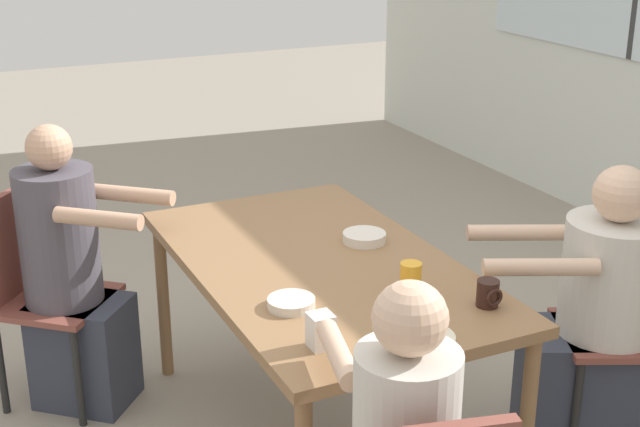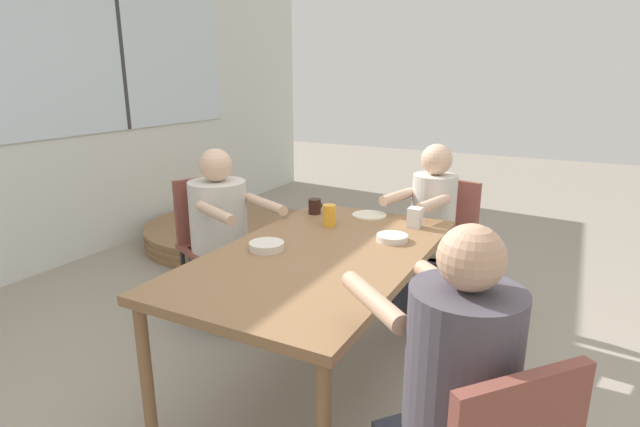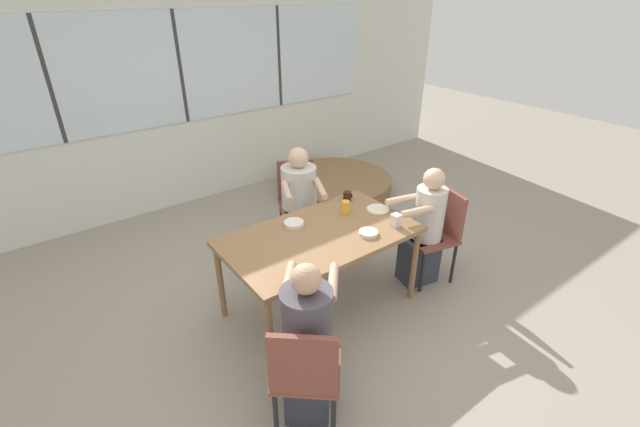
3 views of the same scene
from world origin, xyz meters
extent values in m
plane|color=gray|center=(0.00, 0.00, 0.00)|extent=(16.00, 16.00, 0.00)
cube|color=#333333|center=(1.30, 2.62, 1.63)|extent=(0.04, 0.01, 1.21)
cube|color=olive|center=(0.00, 0.00, 0.71)|extent=(1.52, 0.88, 0.04)
cylinder|color=olive|center=(0.71, -0.39, 0.34)|extent=(0.05, 0.05, 0.69)
cylinder|color=olive|center=(-0.71, 0.39, 0.34)|extent=(0.05, 0.05, 0.69)
cylinder|color=olive|center=(0.71, 0.39, 0.34)|extent=(0.05, 0.05, 0.69)
cube|color=brown|center=(1.05, -0.26, 0.43)|extent=(0.48, 0.48, 0.03)
cube|color=brown|center=(1.23, -0.30, 0.66)|extent=(0.13, 0.38, 0.42)
cylinder|color=black|center=(0.85, -0.38, 0.21)|extent=(0.03, 0.03, 0.42)
cylinder|color=black|center=(0.93, -0.05, 0.21)|extent=(0.03, 0.03, 0.42)
cylinder|color=black|center=(1.18, -0.46, 0.21)|extent=(0.03, 0.03, 0.42)
cylinder|color=black|center=(1.26, -0.13, 0.21)|extent=(0.03, 0.03, 0.42)
cube|color=brown|center=(0.46, 0.98, 0.43)|extent=(0.53, 0.53, 0.03)
cube|color=brown|center=(0.53, 1.14, 0.66)|extent=(0.36, 0.19, 0.42)
cylinder|color=black|center=(0.54, 0.76, 0.21)|extent=(0.03, 0.03, 0.42)
cylinder|color=black|center=(0.23, 0.90, 0.21)|extent=(0.03, 0.03, 0.42)
cylinder|color=black|center=(0.68, 1.06, 0.21)|extent=(0.03, 0.03, 0.42)
cylinder|color=black|center=(0.37, 1.21, 0.21)|extent=(0.03, 0.03, 0.42)
cube|color=#333847|center=(0.96, -0.23, 0.22)|extent=(0.37, 0.31, 0.45)
cylinder|color=beige|center=(1.01, -0.25, 0.69)|extent=(0.27, 0.27, 0.48)
sphere|color=#DBB293|center=(1.01, -0.25, 1.02)|extent=(0.18, 0.18, 0.18)
cylinder|color=#DBB293|center=(0.76, -0.31, 0.82)|extent=(0.30, 0.13, 0.06)
cylinder|color=#DBB293|center=(0.82, -0.08, 0.82)|extent=(0.30, 0.13, 0.06)
cylinder|color=#4C4751|center=(-0.68, -0.79, 0.71)|extent=(0.30, 0.30, 0.53)
sphere|color=tan|center=(-0.68, -0.79, 1.07)|extent=(0.17, 0.17, 0.17)
cylinder|color=tan|center=(-0.62, -0.50, 0.86)|extent=(0.26, 0.29, 0.06)
cylinder|color=tan|center=(-0.41, -0.68, 0.86)|extent=(0.26, 0.29, 0.06)
cube|color=#333847|center=(0.41, 0.88, 0.22)|extent=(0.47, 0.52, 0.45)
cylinder|color=beige|center=(0.44, 0.94, 0.66)|extent=(0.35, 0.35, 0.43)
sphere|color=#DBB293|center=(0.44, 0.94, 0.98)|extent=(0.20, 0.20, 0.20)
cylinder|color=#DBB293|center=(0.46, 0.60, 0.77)|extent=(0.22, 0.38, 0.06)
cylinder|color=#DBB293|center=(0.17, 0.74, 0.77)|extent=(0.22, 0.38, 0.06)
cylinder|color=black|center=(0.55, 0.32, 0.77)|extent=(0.07, 0.07, 0.09)
torus|color=black|center=(0.58, 0.32, 0.77)|extent=(0.01, 0.06, 0.06)
cylinder|color=gold|center=(0.38, 0.14, 0.79)|extent=(0.07, 0.07, 0.11)
cube|color=silver|center=(0.57, -0.27, 0.78)|extent=(0.07, 0.07, 0.10)
cylinder|color=silver|center=(-0.09, 0.23, 0.75)|extent=(0.16, 0.16, 0.04)
cylinder|color=silver|center=(0.29, -0.24, 0.74)|extent=(0.15, 0.15, 0.03)
cylinder|color=beige|center=(0.65, 0.02, 0.73)|extent=(0.19, 0.19, 0.01)
cylinder|color=olive|center=(1.60, 1.79, 0.01)|extent=(1.48, 1.48, 0.03)
cylinder|color=olive|center=(1.60, 1.79, 0.04)|extent=(1.50, 1.50, 0.03)
cylinder|color=olive|center=(1.60, 1.79, 0.07)|extent=(1.48, 1.48, 0.03)
cylinder|color=olive|center=(1.60, 1.79, 0.10)|extent=(1.50, 1.50, 0.03)
cylinder|color=olive|center=(1.60, 1.79, 0.14)|extent=(1.48, 1.48, 0.03)
cylinder|color=olive|center=(1.60, 1.79, 0.16)|extent=(1.50, 1.50, 0.03)
camera|label=1|loc=(2.62, -1.24, 1.97)|focal=50.00mm
camera|label=2|loc=(-1.89, -1.00, 1.51)|focal=28.00mm
camera|label=3|loc=(-1.73, -2.31, 2.46)|focal=24.00mm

